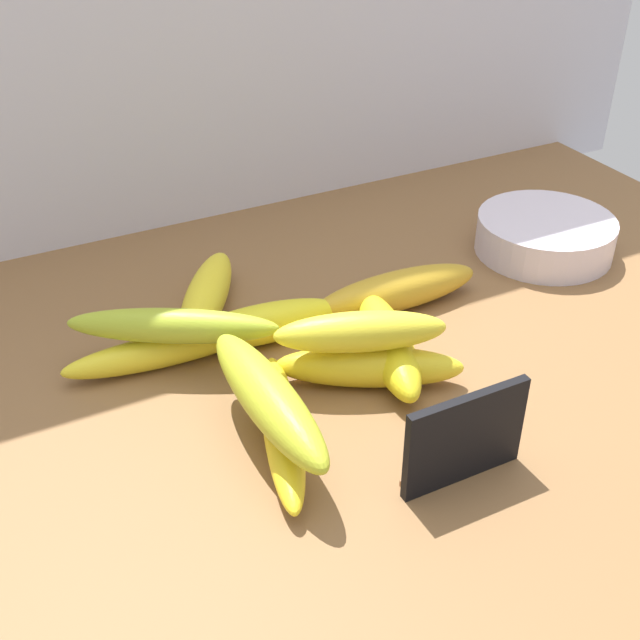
{
  "coord_description": "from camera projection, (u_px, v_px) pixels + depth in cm",
  "views": [
    {
      "loc": [
        -33.93,
        -53.88,
        50.35
      ],
      "look_at": [
        -4.91,
        3.03,
        8.0
      ],
      "focal_mm": 45.72,
      "sensor_mm": 36.0,
      "label": 1
    }
  ],
  "objects": [
    {
      "name": "banana_3",
      "position": [
        165.0,
        350.0,
        0.78
      ],
      "size": [
        19.99,
        4.7,
        3.27
      ],
      "primitive_type": "ellipsoid",
      "rotation": [
        0.0,
        0.0,
        3.07
      ],
      "color": "yellow",
      "rests_on": "counter_top"
    },
    {
      "name": "fruit_bowl",
      "position": [
        545.0,
        235.0,
        0.97
      ],
      "size": [
        16.23,
        16.23,
        4.44
      ],
      "primitive_type": "cylinder",
      "color": "silver",
      "rests_on": "counter_top"
    },
    {
      "name": "banana_4",
      "position": [
        369.0,
        367.0,
        0.76
      ],
      "size": [
        17.4,
        11.8,
        3.91
      ],
      "primitive_type": "ellipsoid",
      "rotation": [
        0.0,
        0.0,
        5.79
      ],
      "color": "yellow",
      "rests_on": "counter_top"
    },
    {
      "name": "banana_1",
      "position": [
        282.0,
        428.0,
        0.69
      ],
      "size": [
        9.53,
        19.87,
        3.22
      ],
      "primitive_type": "ellipsoid",
      "rotation": [
        0.0,
        0.0,
        1.24
      ],
      "color": "yellow",
      "rests_on": "counter_top"
    },
    {
      "name": "counter_top",
      "position": [
        379.0,
        378.0,
        0.8
      ],
      "size": [
        110.0,
        76.0,
        3.0
      ],
      "primitive_type": "cube",
      "color": "brown",
      "rests_on": "ground"
    },
    {
      "name": "banana_2",
      "position": [
        388.0,
        344.0,
        0.78
      ],
      "size": [
        9.16,
        17.73,
        4.36
      ],
      "primitive_type": "ellipsoid",
      "rotation": [
        0.0,
        0.0,
        4.42
      ],
      "color": "yellow",
      "rests_on": "counter_top"
    },
    {
      "name": "banana_8",
      "position": [
        173.0,
        326.0,
        0.76
      ],
      "size": [
        19.09,
        12.84,
        3.36
      ],
      "primitive_type": "ellipsoid",
      "rotation": [
        0.0,
        0.0,
        2.62
      ],
      "color": "#A0B22A",
      "rests_on": "banana_3"
    },
    {
      "name": "banana_6",
      "position": [
        207.0,
        296.0,
        0.86
      ],
      "size": [
        12.86,
        16.9,
        4.2
      ],
      "primitive_type": "ellipsoid",
      "rotation": [
        0.0,
        0.0,
        4.15
      ],
      "color": "yellow",
      "rests_on": "counter_top"
    },
    {
      "name": "banana_7",
      "position": [
        268.0,
        398.0,
        0.66
      ],
      "size": [
        4.7,
        19.65,
        4.23
      ],
      "primitive_type": "ellipsoid",
      "rotation": [
        0.0,
        0.0,
        1.59
      ],
      "color": "gold",
      "rests_on": "banana_1"
    },
    {
      "name": "banana_9",
      "position": [
        360.0,
        332.0,
        0.74
      ],
      "size": [
        16.15,
        9.22,
        3.8
      ],
      "primitive_type": "ellipsoid",
      "rotation": [
        0.0,
        0.0,
        5.92
      ],
      "color": "yellow",
      "rests_on": "banana_4"
    },
    {
      "name": "chalkboard_sign",
      "position": [
        464.0,
        441.0,
        0.64
      ],
      "size": [
        11.0,
        1.8,
        8.4
      ],
      "color": "black",
      "rests_on": "counter_top"
    },
    {
      "name": "banana_0",
      "position": [
        397.0,
        291.0,
        0.86
      ],
      "size": [
        19.34,
        4.94,
        4.3
      ],
      "primitive_type": "ellipsoid",
      "rotation": [
        0.0,
        0.0,
        3.11
      ],
      "color": "gold",
      "rests_on": "counter_top"
    },
    {
      "name": "banana_5",
      "position": [
        262.0,
        324.0,
        0.81
      ],
      "size": [
        17.23,
        5.58,
        4.1
      ],
      "primitive_type": "ellipsoid",
      "rotation": [
        0.0,
        0.0,
        6.19
      ],
      "color": "yellow",
      "rests_on": "counter_top"
    }
  ]
}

